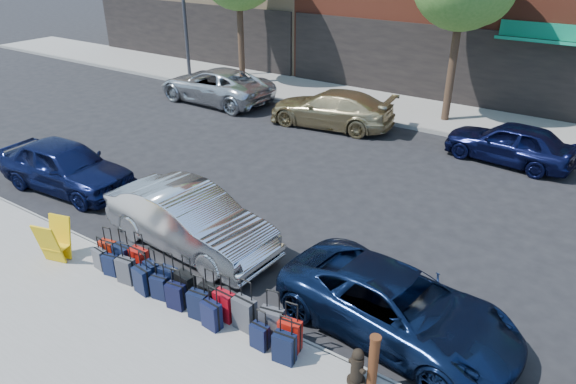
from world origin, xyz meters
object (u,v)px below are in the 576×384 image
Objects in this scene: car_near_2 at (397,306)px; car_far_0 at (215,85)px; car_near_1 at (190,220)px; bollard at (373,360)px; fire_hydrant at (357,367)px; car_near_0 at (66,166)px; display_rack at (55,241)px; car_far_2 at (510,143)px; suitcase_front_5 at (186,287)px; car_far_1 at (331,109)px.

car_near_2 is 0.84× the size of car_far_0.
car_near_1 is 1.00× the size of car_near_2.
car_near_1 reaches higher than bollard.
fire_hydrant is 10.87m from car_near_0.
car_far_2 is (7.15, 12.08, 0.05)m from display_rack.
car_near_0 is 0.81× the size of car_far_0.
suitcase_front_5 is 0.21× the size of car_far_1.
car_far_0 is at bearing 59.85° from car_near_2.
suitcase_front_5 is 3.88m from fire_hydrant.
car_far_0 reaches higher than display_rack.
suitcase_front_5 is 1.02× the size of display_rack.
car_near_1 is (-5.60, 1.61, 0.08)m from bollard.
car_near_0 reaches higher than car_far_2.
display_rack is 0.20× the size of car_far_1.
car_far_1 is (-3.10, 11.36, 0.25)m from suitcase_front_5.
car_near_1 is 0.84× the size of car_far_0.
fire_hydrant is 1.64m from car_near_2.
bollard is at bearing -10.41° from display_rack.
display_rack is 4.19m from car_near_0.
car_far_1 reaches higher than suitcase_front_5.
car_far_0 is at bearing 99.70° from display_rack.
fire_hydrant is 0.17× the size of car_far_2.
suitcase_front_5 is 3.56m from display_rack.
car_far_1 reaches higher than car_near_2.
suitcase_front_5 reaches higher than fire_hydrant.
display_rack is 0.22× the size of car_near_1.
car_near_0 is at bearing -169.27° from fire_hydrant.
car_near_2 is 11.97m from car_far_1.
bollard is at bearing 25.11° from car_far_1.
car_near_1 is at bearing 163.95° from bollard.
car_near_2 is at bearing -87.39° from car_near_1.
bollard is at bearing -102.70° from car_near_1.
car_near_0 reaches higher than bollard.
car_near_1 is 5.36m from car_near_2.
suitcase_front_5 is 11.78m from car_far_1.
suitcase_front_5 is 4.12m from bollard.
car_near_2 is 16.25m from car_far_0.
fire_hydrant is at bearing -158.21° from bollard.
fire_hydrant is at bearing -104.28° from car_near_1.
car_far_0 is 12.79m from car_far_2.
bollard is 0.19× the size of car_far_0.
bollard is 1.01× the size of display_rack.
car_near_2 is (3.87, 1.64, 0.17)m from suitcase_front_5.
car_far_1 is (3.69, 9.35, -0.03)m from car_near_0.
car_near_0 is 0.96× the size of car_near_1.
car_far_0 reaches higher than car_far_2.
car_far_1 is at bearing 12.89° from car_near_1.
car_far_2 is at bearing 112.55° from fire_hydrant.
car_near_2 is (5.35, -0.07, -0.12)m from car_near_1.
car_near_1 reaches higher than car_far_1.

